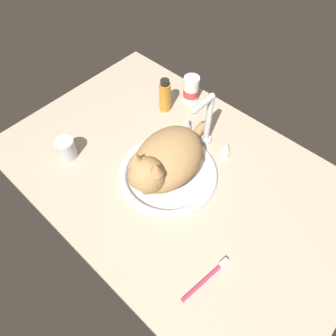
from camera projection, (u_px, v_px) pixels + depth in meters
countertop at (176, 176)px, 101.48cm from camera, size 117.61×76.76×3.00cm
sink_basin at (168, 173)px, 98.91cm from camera, size 32.09×32.09×2.50cm
faucet at (206, 126)px, 100.85cm from camera, size 20.46×11.28×21.93cm
cat at (164, 162)px, 90.90cm from camera, size 22.28×38.70×17.94cm
pill_bottle at (191, 89)px, 117.39cm from camera, size 6.02×6.02×10.13cm
metal_jar at (67, 148)px, 101.73cm from camera, size 6.20×6.20×7.18cm
amber_bottle at (165, 96)px, 112.68cm from camera, size 4.35×4.35×13.56cm
toothbrush at (206, 279)px, 79.93cm from camera, size 3.28×16.27×1.70cm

